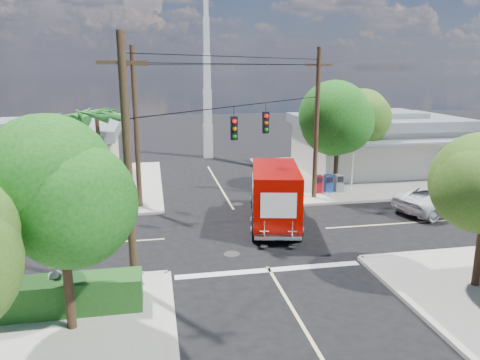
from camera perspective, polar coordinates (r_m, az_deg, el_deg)
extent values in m
plane|color=black|center=(22.85, 0.94, -6.53)|extent=(120.00, 120.00, 0.00)
cube|color=gray|center=(36.35, 14.56, 0.75)|extent=(14.00, 14.00, 0.14)
cube|color=#B1AC9D|center=(33.99, 3.81, 0.29)|extent=(0.25, 14.00, 0.14)
cube|color=#B1AC9D|center=(30.37, 20.12, -2.14)|extent=(14.00, 0.25, 0.14)
cube|color=gray|center=(33.61, -21.80, -0.82)|extent=(14.00, 14.00, 0.14)
cube|color=#B1AC9D|center=(32.95, -9.79, -0.30)|extent=(0.25, 14.00, 0.14)
cube|color=#B1AC9D|center=(27.03, -24.51, -4.43)|extent=(14.00, 0.25, 0.14)
cube|color=#B1AC9D|center=(15.18, 26.19, -18.78)|extent=(0.25, 14.00, 0.14)
cube|color=beige|center=(32.29, -2.64, -0.52)|extent=(0.12, 12.00, 0.01)
cube|color=beige|center=(14.20, 9.62, -20.16)|extent=(0.12, 12.00, 0.01)
cube|color=beige|center=(26.63, 22.59, -4.65)|extent=(12.00, 0.12, 0.01)
cube|color=beige|center=(23.13, -24.35, -7.52)|extent=(12.00, 0.12, 0.01)
cube|color=silver|center=(18.97, 3.60, -10.89)|extent=(7.50, 0.40, 0.01)
cube|color=silver|center=(37.55, 16.15, 3.81)|extent=(11.00, 8.00, 3.40)
cube|color=gray|center=(37.28, 16.36, 6.91)|extent=(11.80, 8.80, 0.70)
cube|color=gray|center=(37.23, 16.41, 7.68)|extent=(6.05, 4.40, 0.50)
cube|color=gray|center=(33.13, 20.07, 4.39)|extent=(9.90, 1.80, 0.15)
cylinder|color=silver|center=(30.67, 13.51, 1.40)|extent=(0.12, 0.12, 2.90)
cylinder|color=silver|center=(35.17, 26.72, 1.84)|extent=(0.12, 0.12, 2.90)
cube|color=beige|center=(34.92, -23.19, 2.37)|extent=(10.00, 8.00, 3.20)
cube|color=gray|center=(34.63, -23.49, 5.54)|extent=(10.80, 8.80, 0.70)
cube|color=gray|center=(34.57, -23.57, 6.36)|extent=(5.50, 4.40, 0.50)
cube|color=gray|center=(30.04, -25.31, 2.65)|extent=(9.00, 1.80, 0.15)
cylinder|color=silver|center=(28.77, -17.71, 0.13)|extent=(0.12, 0.12, 2.70)
cube|color=silver|center=(41.79, -3.93, 4.78)|extent=(0.80, 0.80, 3.00)
cube|color=silver|center=(41.44, -3.99, 8.88)|extent=(0.70, 0.70, 3.00)
cube|color=silver|center=(41.31, -4.06, 13.03)|extent=(0.60, 0.60, 3.00)
cube|color=silver|center=(41.39, -4.14, 17.19)|extent=(0.50, 0.50, 3.00)
cylinder|color=#422D1C|center=(14.97, -20.33, -10.35)|extent=(0.28, 0.28, 3.71)
sphere|color=#114B10|center=(14.22, -21.09, -1.74)|extent=(3.71, 3.71, 3.71)
sphere|color=#114B10|center=(14.44, -22.59, -0.71)|extent=(3.02, 3.02, 3.02)
sphere|color=#114B10|center=(13.90, -19.84, -2.47)|extent=(3.25, 3.25, 3.25)
cylinder|color=#422D1C|center=(30.65, 11.65, 2.63)|extent=(0.28, 0.28, 4.10)
sphere|color=#114B10|center=(30.28, 11.88, 7.39)|extent=(4.10, 4.10, 4.10)
sphere|color=#114B10|center=(30.29, 11.06, 7.92)|extent=(3.33, 3.33, 3.33)
sphere|color=#114B10|center=(30.16, 12.71, 7.08)|extent=(3.58, 3.58, 3.58)
cylinder|color=#422D1C|center=(33.71, 14.33, 3.02)|extent=(0.28, 0.28, 3.58)
sphere|color=#305B16|center=(33.39, 14.55, 6.80)|extent=(3.58, 3.58, 3.58)
sphere|color=#305B16|center=(33.38, 13.80, 7.23)|extent=(2.91, 2.91, 2.91)
sphere|color=#305B16|center=(33.28, 15.31, 6.54)|extent=(3.14, 3.14, 3.14)
sphere|color=#305B16|center=(18.15, 26.71, 0.64)|extent=(2.81, 2.81, 2.81)
cylinder|color=#422D1C|center=(29.16, -16.74, 2.69)|extent=(0.24, 0.24, 5.00)
cone|color=#267126|center=(28.73, -15.30, 7.87)|extent=(0.50, 2.06, 0.98)
cone|color=#267126|center=(29.45, -15.86, 7.96)|extent=(1.92, 1.68, 0.98)
cone|color=#267126|center=(29.70, -17.30, 7.91)|extent=(2.12, 0.95, 0.98)
cone|color=#267126|center=(29.30, -18.60, 7.75)|extent=(1.34, 2.07, 0.98)
cone|color=#267126|center=(28.53, -18.81, 7.59)|extent=(1.34, 2.07, 0.98)
cone|color=#267126|center=(27.97, -17.69, 7.57)|extent=(2.12, 0.95, 0.98)
cone|color=#267126|center=(28.06, -16.10, 7.70)|extent=(1.92, 1.68, 0.98)
cylinder|color=#422D1C|center=(30.93, -20.13, 2.65)|extent=(0.24, 0.24, 4.60)
cone|color=#267126|center=(30.47, -18.82, 7.17)|extent=(0.50, 2.06, 0.98)
cone|color=#267126|center=(31.21, -19.26, 7.27)|extent=(1.92, 1.68, 0.98)
cone|color=#267126|center=(31.50, -20.60, 7.22)|extent=(2.12, 0.95, 0.98)
cone|color=#267126|center=(31.13, -21.86, 7.04)|extent=(1.34, 2.07, 0.98)
cone|color=#267126|center=(30.37, -22.13, 6.88)|extent=(1.34, 2.07, 0.98)
cone|color=#267126|center=(29.78, -21.15, 6.85)|extent=(2.12, 0.95, 0.98)
cone|color=#267126|center=(29.82, -19.65, 6.98)|extent=(1.92, 1.68, 0.98)
cylinder|color=#473321|center=(16.19, -13.48, 1.25)|extent=(0.28, 0.28, 9.00)
cube|color=#473321|center=(15.84, -14.19, 13.72)|extent=(1.60, 0.12, 0.12)
cylinder|color=#473321|center=(28.10, 9.31, 6.53)|extent=(0.28, 0.28, 9.00)
cube|color=#473321|center=(27.91, 9.59, 13.68)|extent=(1.60, 0.12, 0.12)
cylinder|color=#473321|center=(26.45, -12.52, 5.96)|extent=(0.28, 0.28, 9.00)
cube|color=#473321|center=(26.23, -12.92, 13.56)|extent=(1.60, 0.12, 0.12)
cylinder|color=black|center=(21.53, 1.00, 9.16)|extent=(10.43, 10.43, 0.04)
cube|color=black|center=(20.69, -0.74, 6.34)|extent=(0.30, 0.24, 1.05)
sphere|color=red|center=(20.52, -0.68, 7.21)|extent=(0.20, 0.20, 0.20)
cube|color=black|center=(22.93, 3.14, 7.03)|extent=(0.30, 0.24, 1.05)
sphere|color=red|center=(22.76, 3.24, 7.82)|extent=(0.20, 0.20, 0.20)
cube|color=silver|center=(17.43, -21.56, -12.43)|extent=(5.94, 0.05, 0.08)
cube|color=silver|center=(17.26, -21.67, -11.23)|extent=(5.94, 0.05, 0.08)
cube|color=silver|center=(17.03, -12.12, -11.80)|extent=(0.09, 0.06, 1.00)
cube|color=#174012|center=(16.68, -22.81, -12.99)|extent=(6.20, 1.20, 1.10)
cube|color=#9F0815|center=(29.92, 9.46, -0.48)|extent=(0.50, 0.50, 1.10)
cube|color=navy|center=(30.16, 10.71, -0.42)|extent=(0.50, 0.50, 1.10)
cube|color=slate|center=(30.42, 11.94, -0.36)|extent=(0.50, 0.50, 1.10)
cube|color=black|center=(24.27, 4.18, -4.14)|extent=(3.41, 7.16, 0.22)
cube|color=#A30500|center=(26.66, 3.91, -0.93)|extent=(2.38, 1.91, 1.94)
cube|color=black|center=(27.18, 3.86, 0.11)|extent=(1.86, 0.60, 0.84)
cube|color=silver|center=(27.59, 3.81, -1.76)|extent=(2.01, 0.52, 0.31)
cube|color=#A30500|center=(23.14, 4.33, -1.61)|extent=(3.22, 5.47, 2.56)
cube|color=white|center=(23.19, 7.11, -1.30)|extent=(0.67, 3.12, 1.15)
cube|color=white|center=(23.07, 1.55, -1.28)|extent=(0.67, 3.12, 1.15)
cube|color=white|center=(20.62, 4.72, -3.13)|extent=(1.56, 0.34, 1.15)
cube|color=silver|center=(20.98, 4.66, -7.03)|extent=(2.12, 0.65, 0.16)
cube|color=silver|center=(20.72, 2.98, -6.23)|extent=(0.40, 0.13, 0.88)
cube|color=silver|center=(20.80, 6.41, -6.22)|extent=(0.40, 0.13, 0.88)
cylinder|color=black|center=(26.69, 1.72, -2.46)|extent=(0.48, 1.01, 0.97)
cylinder|color=black|center=(26.79, 6.07, -2.48)|extent=(0.48, 1.01, 0.97)
cylinder|color=black|center=(21.81, 1.84, -6.18)|extent=(0.48, 1.01, 0.97)
cylinder|color=black|center=(21.93, 7.18, -6.17)|extent=(0.48, 1.01, 0.97)
imported|color=silver|center=(28.22, 23.35, -2.13)|extent=(5.96, 3.94, 1.52)
imported|color=beige|center=(16.66, -21.53, -11.92)|extent=(0.70, 0.65, 1.61)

